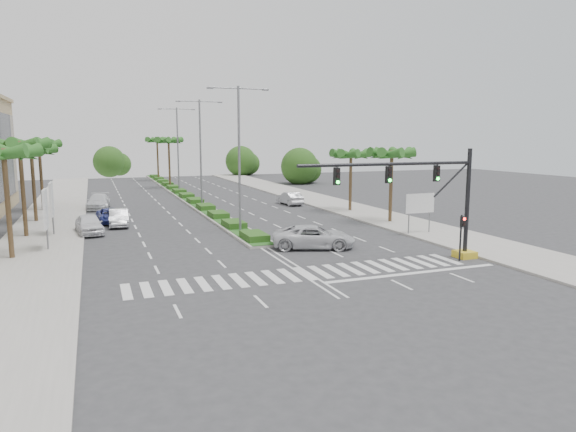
% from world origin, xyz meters
% --- Properties ---
extents(ground, '(160.00, 160.00, 0.00)m').
position_xyz_m(ground, '(0.00, 0.00, 0.00)').
color(ground, '#333335').
rests_on(ground, ground).
extents(footpath_right, '(6.00, 120.00, 0.15)m').
position_xyz_m(footpath_right, '(15.20, 20.00, 0.07)').
color(footpath_right, gray).
rests_on(footpath_right, ground).
extents(footpath_left, '(6.00, 120.00, 0.15)m').
position_xyz_m(footpath_left, '(-15.20, 20.00, 0.07)').
color(footpath_left, gray).
rests_on(footpath_left, ground).
extents(median, '(2.20, 75.00, 0.20)m').
position_xyz_m(median, '(0.00, 45.00, 0.10)').
color(median, gray).
rests_on(median, ground).
extents(median_grass, '(1.80, 75.00, 0.04)m').
position_xyz_m(median_grass, '(0.00, 45.00, 0.22)').
color(median_grass, '#25541D').
rests_on(median_grass, median).
extents(signal_gantry, '(12.60, 1.20, 7.20)m').
position_xyz_m(signal_gantry, '(9.27, -0.00, 3.46)').
color(signal_gantry, gold).
rests_on(signal_gantry, ground).
extents(pedestrian_signal, '(0.28, 0.36, 3.00)m').
position_xyz_m(pedestrian_signal, '(10.60, -0.68, 2.04)').
color(pedestrian_signal, black).
rests_on(pedestrian_signal, ground).
extents(direction_sign, '(2.70, 0.11, 3.40)m').
position_xyz_m(direction_sign, '(13.50, 7.99, 2.45)').
color(direction_sign, slate).
rests_on(direction_sign, ground).
extents(billboard_near, '(0.18, 2.10, 4.35)m').
position_xyz_m(billboard_near, '(-14.50, 12.00, 2.96)').
color(billboard_near, slate).
rests_on(billboard_near, ground).
extents(billboard_far, '(0.18, 2.10, 4.35)m').
position_xyz_m(billboard_far, '(-14.50, 18.00, 2.96)').
color(billboard_far, slate).
rests_on(billboard_far, ground).
extents(palm_left_near, '(4.57, 4.68, 7.55)m').
position_xyz_m(palm_left_near, '(-16.50, 10.00, 6.69)').
color(palm_left_near, brown).
rests_on(palm_left_near, ground).
extents(palm_left_mid, '(4.57, 4.68, 7.95)m').
position_xyz_m(palm_left_mid, '(-16.50, 18.00, 7.08)').
color(palm_left_mid, brown).
rests_on(palm_left_mid, ground).
extents(palm_left_far, '(4.57, 4.68, 7.35)m').
position_xyz_m(palm_left_far, '(-16.50, 26.00, 6.50)').
color(palm_left_far, brown).
rests_on(palm_left_far, ground).
extents(palm_left_end, '(4.57, 4.68, 7.75)m').
position_xyz_m(palm_left_end, '(-16.50, 34.00, 6.88)').
color(palm_left_end, brown).
rests_on(palm_left_end, ground).
extents(palm_right_near, '(4.57, 4.68, 7.05)m').
position_xyz_m(palm_right_near, '(14.50, 14.00, 6.20)').
color(palm_right_near, brown).
rests_on(palm_right_near, ground).
extents(palm_right_far, '(4.57, 4.68, 6.75)m').
position_xyz_m(palm_right_far, '(14.50, 22.00, 5.91)').
color(palm_right_far, brown).
rests_on(palm_right_far, ground).
extents(palm_median_a, '(4.57, 4.68, 8.05)m').
position_xyz_m(palm_median_a, '(0.00, 55.00, 7.17)').
color(palm_median_a, brown).
rests_on(palm_median_a, ground).
extents(palm_median_b, '(4.57, 4.68, 8.05)m').
position_xyz_m(palm_median_b, '(0.00, 70.00, 7.17)').
color(palm_median_b, brown).
rests_on(palm_median_b, ground).
extents(streetlight_near, '(5.10, 0.25, 12.00)m').
position_xyz_m(streetlight_near, '(0.00, 14.00, 6.81)').
color(streetlight_near, slate).
rests_on(streetlight_near, ground).
extents(streetlight_mid, '(5.10, 0.25, 12.00)m').
position_xyz_m(streetlight_mid, '(0.00, 30.00, 6.81)').
color(streetlight_mid, slate).
rests_on(streetlight_mid, ground).
extents(streetlight_far, '(5.10, 0.25, 12.00)m').
position_xyz_m(streetlight_far, '(0.00, 46.00, 6.81)').
color(streetlight_far, slate).
rests_on(streetlight_far, ground).
extents(car_parked_a, '(2.52, 5.03, 1.64)m').
position_xyz_m(car_parked_a, '(-11.80, 17.92, 0.82)').
color(car_parked_a, white).
rests_on(car_parked_a, ground).
extents(car_parked_b, '(1.80, 4.72, 1.54)m').
position_xyz_m(car_parked_b, '(-9.32, 21.12, 0.77)').
color(car_parked_b, silver).
rests_on(car_parked_b, ground).
extents(car_parked_c, '(2.64, 4.93, 1.32)m').
position_xyz_m(car_parked_c, '(-9.96, 23.36, 0.66)').
color(car_parked_c, '#2F3990').
rests_on(car_parked_c, ground).
extents(car_parked_d, '(2.86, 5.86, 1.64)m').
position_xyz_m(car_parked_d, '(-10.87, 33.74, 0.82)').
color(car_parked_d, silver).
rests_on(car_parked_d, ground).
extents(car_crossing, '(6.51, 4.60, 1.65)m').
position_xyz_m(car_crossing, '(3.33, 6.28, 0.82)').
color(car_crossing, silver).
rests_on(car_crossing, ground).
extents(car_right, '(1.87, 4.72, 1.53)m').
position_xyz_m(car_right, '(10.46, 29.55, 0.76)').
color(car_right, '#BAB9BF').
rests_on(car_right, ground).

